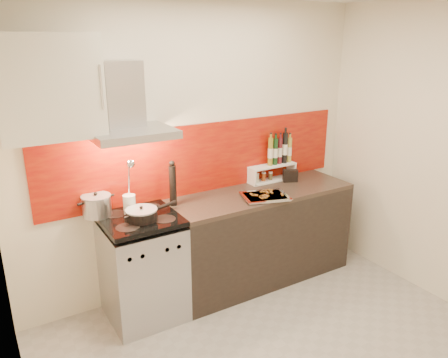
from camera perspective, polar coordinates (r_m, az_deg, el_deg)
back_wall at (r=3.97m, az=-3.36°, el=3.80°), size 3.40×0.02×2.60m
left_wall at (r=2.24m, az=-25.99°, el=-9.93°), size 0.02×2.80×2.60m
backsplash at (r=4.00m, az=-2.63°, el=2.75°), size 3.00×0.02×0.64m
range_stove at (r=3.77m, az=-10.52°, el=-11.44°), size 0.60×0.60×0.91m
counter at (r=4.27m, az=4.75°, el=-7.32°), size 1.80×0.60×0.90m
range_hood at (r=3.46m, az=-12.62°, el=8.76°), size 0.62×0.50×0.61m
upper_cabinet at (r=3.29m, az=-22.04°, el=11.07°), size 0.70×0.35×0.72m
stock_pot at (r=3.64m, az=-16.29°, el=-3.33°), size 0.23×0.23×0.20m
saute_pan at (r=3.49m, az=-10.62°, el=-4.52°), size 0.47×0.25×0.12m
utensil_jar at (r=3.59m, az=-12.22°, el=-2.51°), size 0.10×0.15×0.48m
pepper_mill at (r=3.72m, az=-6.71°, el=-0.64°), size 0.06×0.06×0.40m
step_shelf at (r=4.38m, az=6.75°, el=2.28°), size 0.51×0.14×0.47m
caddy_box at (r=4.39m, az=8.65°, el=0.41°), size 0.16×0.11×0.12m
baking_tray at (r=3.94m, az=5.38°, el=-2.25°), size 0.48×0.42×0.03m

